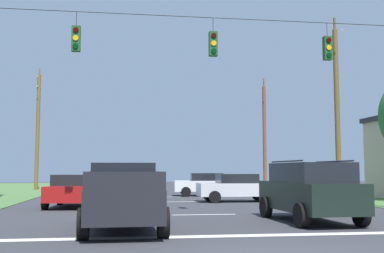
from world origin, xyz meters
name	(u,v)px	position (x,y,z in m)	size (l,w,h in m)	color
stop_bar_stripe	(241,236)	(0.00, 3.42, 0.00)	(16.14, 0.45, 0.01)	white
lane_dash_0	(204,215)	(0.00, 9.42, 0.00)	(0.15, 2.50, 0.01)	white
lane_dash_1	(181,202)	(0.00, 17.04, 0.00)	(0.15, 2.50, 0.01)	white
lane_dash_2	(173,197)	(0.00, 21.79, 0.00)	(0.15, 2.50, 0.01)	white
overhead_signal_span	(205,98)	(-0.09, 8.48, 4.47)	(19.33, 0.31, 8.24)	brown
pickup_truck	(123,196)	(-3.13, 5.14, 0.97)	(2.36, 5.44, 1.95)	black
suv_black	(309,190)	(3.10, 6.39, 1.06)	(2.35, 4.87, 2.05)	black
distant_car_crossing_white	(206,184)	(2.35, 22.50, 0.79)	(4.43, 2.28, 1.52)	silver
distant_car_oncoming	(237,187)	(3.04, 16.59, 0.79)	(4.30, 2.02, 1.52)	silver
distant_car_far_parked	(73,190)	(-5.51, 14.04, 0.79)	(2.34, 4.45, 1.52)	maroon
utility_pole_mid_right	(337,111)	(9.45, 17.58, 5.27)	(0.31, 1.90, 10.96)	brown
utility_pole_far_right	(265,136)	(9.87, 33.93, 4.93)	(0.34, 1.97, 10.37)	brown
utility_pole_far_left	(38,129)	(-10.64, 33.54, 5.28)	(0.32, 1.71, 10.62)	brown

